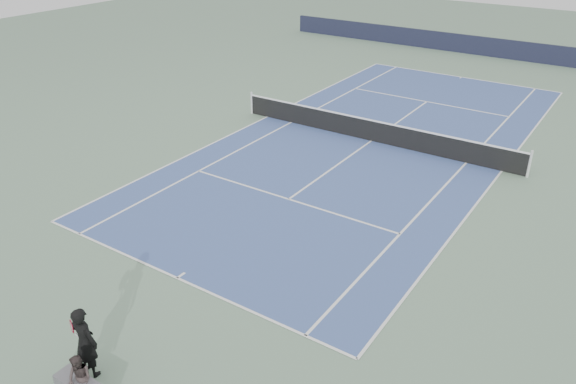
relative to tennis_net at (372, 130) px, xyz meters
The scene contains 6 objects.
ground 0.50m from the tennis_net, ahead, with size 80.00×80.00×0.00m, color slate.
court_surface 0.50m from the tennis_net, ahead, with size 10.97×23.77×0.01m, color #3C538E.
tennis_net is the anchor object (origin of this frame).
windscreen_far 17.89m from the tennis_net, 90.00° to the left, with size 30.00×0.25×1.20m, color black.
tennis_player 15.46m from the tennis_net, 86.87° to the right, with size 0.79×0.51×1.73m.
spectator_bench 16.03m from the tennis_net, 85.42° to the right, with size 1.29×0.42×1.10m.
Camera 1 is at (9.42, -20.58, 9.09)m, focal length 35.00 mm.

